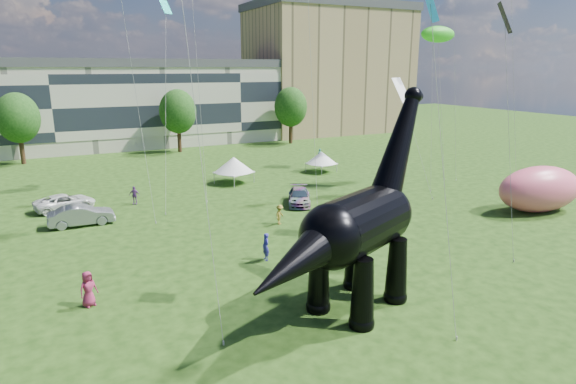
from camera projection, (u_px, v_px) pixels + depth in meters
name	position (u px, v px, depth m)	size (l,w,h in m)	color
ground	(311.00, 356.00, 20.35)	(220.00, 220.00, 0.00)	#16330C
terrace_row	(51.00, 110.00, 68.99)	(78.00, 11.00, 12.00)	beige
apartment_block	(328.00, 72.00, 91.19)	(28.00, 18.00, 22.00)	tan
tree_mid_left	(17.00, 114.00, 59.39)	(5.20, 5.20, 9.44)	#382314
tree_mid_right	(178.00, 108.00, 68.08)	(5.20, 5.20, 9.44)	#382314
tree_far_right	(291.00, 104.00, 75.91)	(5.20, 5.20, 9.44)	#382314
dinosaur_sculpture	(354.00, 230.00, 23.22)	(13.33, 7.47, 11.27)	black
car_grey	(81.00, 215.00, 37.09)	(1.68, 4.82, 1.59)	gray
car_white	(65.00, 202.00, 41.15)	(2.25, 4.89, 1.36)	silver
car_dark	(299.00, 197.00, 42.90)	(1.91, 4.70, 1.36)	#595960
gazebo_near	(234.00, 165.00, 50.38)	(5.33, 5.33, 2.80)	silver
gazebo_far	(321.00, 158.00, 55.82)	(4.27, 4.27, 2.41)	white
inflatable_pink	(540.00, 189.00, 40.38)	(7.81, 3.90, 3.90)	#F35E7C
visitors	(146.00, 246.00, 30.57)	(48.63, 47.16, 1.90)	brown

